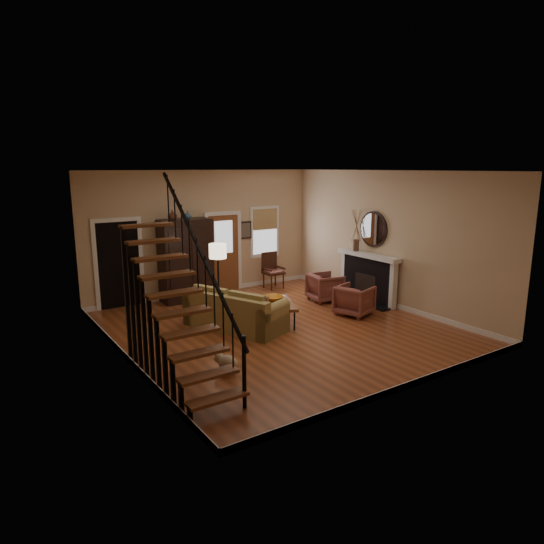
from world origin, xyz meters
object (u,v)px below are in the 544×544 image
armchair_left (354,300)px  side_chair (274,271)px  coffee_table (276,313)px  floor_lamp (218,281)px  sofa (235,310)px  armchair_right (325,287)px  armoire (186,260)px

armchair_left → side_chair: side_chair is taller
coffee_table → floor_lamp: floor_lamp is taller
sofa → coffee_table: 0.95m
sofa → armchair_right: 3.06m
armchair_left → armchair_right: bearing=-26.6°
coffee_table → armchair_left: armchair_left is taller
armoire → coffee_table: bearing=-73.2°
coffee_table → side_chair: side_chair is taller
coffee_table → side_chair: 3.14m
floor_lamp → sofa: bearing=-95.2°
armoire → sofa: (-0.06, -2.63, -0.65)m
sofa → coffee_table: size_ratio=1.74×
armchair_left → floor_lamp: (-2.70, 1.59, 0.50)m
armoire → armchair_right: 3.62m
armchair_right → floor_lamp: 2.96m
armoire → sofa: bearing=-91.2°
sofa → floor_lamp: bearing=61.9°
floor_lamp → side_chair: floor_lamp is taller
armchair_left → armoire: bearing=22.0°
armoire → floor_lamp: size_ratio=1.24×
armchair_right → floor_lamp: bearing=94.2°
armoire → side_chair: size_ratio=2.06×
armchair_left → floor_lamp: floor_lamp is taller
armchair_right → side_chair: (-0.38, 1.80, 0.16)m
armoire → coffee_table: 3.06m
armoire → side_chair: 2.61m
coffee_table → armchair_right: (2.08, 0.82, 0.12)m
coffee_table → armchair_right: 2.24m
coffee_table → floor_lamp: bearing=127.0°
armoire → armchair_right: (2.93, -2.00, -0.70)m
armoire → armchair_left: (2.72, -3.31, -0.70)m
armoire → floor_lamp: 1.74m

